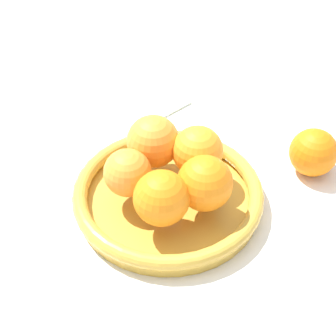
% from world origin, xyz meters
% --- Properties ---
extents(ground_plane, '(4.00, 4.00, 0.00)m').
position_xyz_m(ground_plane, '(0.00, 0.00, 0.00)').
color(ground_plane, white).
extents(fruit_bowl, '(0.27, 0.27, 0.03)m').
position_xyz_m(fruit_bowl, '(0.00, 0.00, 0.02)').
color(fruit_bowl, gold).
rests_on(fruit_bowl, ground_plane).
extents(orange_pile, '(0.19, 0.17, 0.08)m').
position_xyz_m(orange_pile, '(0.00, 0.00, 0.07)').
color(orange_pile, orange).
rests_on(orange_pile, fruit_bowl).
extents(stray_orange, '(0.07, 0.07, 0.07)m').
position_xyz_m(stray_orange, '(0.09, 0.21, 0.04)').
color(stray_orange, orange).
rests_on(stray_orange, ground_plane).
extents(napkin_folded, '(0.15, 0.15, 0.01)m').
position_xyz_m(napkin_folded, '(-0.23, 0.12, 0.00)').
color(napkin_folded, silver).
rests_on(napkin_folded, ground_plane).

